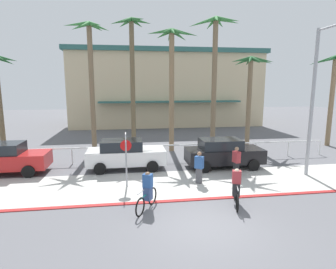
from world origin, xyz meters
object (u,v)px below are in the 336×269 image
object	(u,v)px
cyclist_black_0	(236,188)
pedestrian_0	(199,169)
pedestrian_1	(236,163)
palm_tree_2	(90,59)
palm_tree_5	(215,55)
palm_tree_7	(334,78)
palm_tree_3	(132,56)
stop_sign_bike_lane	(126,152)
car_red_0	(4,158)
cyclist_teal_1	(147,192)
car_white_1	(125,154)
streetlight_curb	(316,95)
palm_tree_4	(172,61)
car_black_2	(223,153)
palm_tree_6	(250,76)

from	to	relation	value
cyclist_black_0	pedestrian_0	bearing A→B (deg)	108.12
pedestrian_1	palm_tree_2	bearing A→B (deg)	136.66
palm_tree_5	palm_tree_7	distance (m)	9.72
palm_tree_3	palm_tree_7	size ratio (longest dim) A/B	1.39
stop_sign_bike_lane	car_red_0	size ratio (longest dim) A/B	0.58
cyclist_teal_1	pedestrian_1	bearing A→B (deg)	33.32
palm_tree_3	car_white_1	bearing A→B (deg)	-95.76
streetlight_curb	car_white_1	world-z (taller)	streetlight_curb
streetlight_curb	car_red_0	distance (m)	16.60
car_white_1	pedestrian_1	xyz separation A→B (m)	(5.73, -2.27, -0.14)
stop_sign_bike_lane	streetlight_curb	xyz separation A→B (m)	(9.51, 0.13, 2.60)
cyclist_black_0	streetlight_curb	bearing A→B (deg)	28.50
palm_tree_4	car_black_2	distance (m)	7.59
palm_tree_7	palm_tree_3	bearing A→B (deg)	171.82
car_black_2	pedestrian_1	distance (m)	1.73
cyclist_teal_1	pedestrian_1	size ratio (longest dim) A/B	1.01
palm_tree_5	cyclist_black_0	xyz separation A→B (m)	(-1.96, -9.41, -6.12)
palm_tree_4	pedestrian_0	bearing A→B (deg)	-88.47
streetlight_curb	car_black_2	size ratio (longest dim) A/B	1.70
pedestrian_1	car_red_0	bearing A→B (deg)	169.33
pedestrian_1	pedestrian_0	bearing A→B (deg)	-162.27
pedestrian_0	pedestrian_1	size ratio (longest dim) A/B	0.99
stop_sign_bike_lane	palm_tree_3	xyz separation A→B (m)	(0.57, 9.17, 5.22)
palm_tree_2	car_black_2	distance (m)	11.45
streetlight_curb	pedestrian_0	world-z (taller)	streetlight_curb
palm_tree_3	car_black_2	distance (m)	10.38
palm_tree_5	pedestrian_1	bearing A→B (deg)	-95.92
car_black_2	cyclist_black_0	xyz separation A→B (m)	(-1.22, -5.02, -0.18)
palm_tree_6	car_white_1	xyz separation A→B (m)	(-9.55, -4.93, -4.53)
cyclist_teal_1	stop_sign_bike_lane	bearing A→B (deg)	107.00
palm_tree_4	palm_tree_6	distance (m)	6.32
car_red_0	cyclist_black_0	xyz separation A→B (m)	(10.84, -5.59, -0.18)
car_black_2	pedestrian_1	xyz separation A→B (m)	(0.10, -1.72, -0.14)
car_black_2	cyclist_teal_1	xyz separation A→B (m)	(-4.77, -4.93, -0.18)
palm_tree_2	car_red_0	xyz separation A→B (m)	(-4.09, -5.33, -5.71)
palm_tree_2	palm_tree_5	bearing A→B (deg)	-9.83
palm_tree_2	pedestrian_1	bearing A→B (deg)	-43.34
palm_tree_5	pedestrian_1	distance (m)	8.65
palm_tree_2	palm_tree_3	world-z (taller)	palm_tree_3
stop_sign_bike_lane	pedestrian_0	distance (m)	3.62
palm_tree_4	pedestrian_1	world-z (taller)	palm_tree_4
stop_sign_bike_lane	cyclist_teal_1	xyz separation A→B (m)	(0.79, -2.58, -0.98)
palm_tree_7	cyclist_teal_1	world-z (taller)	palm_tree_7
palm_tree_2	car_black_2	size ratio (longest dim) A/B	2.08
car_white_1	cyclist_teal_1	world-z (taller)	car_white_1
palm_tree_2	car_red_0	world-z (taller)	palm_tree_2
palm_tree_6	car_red_0	size ratio (longest dim) A/B	1.57
cyclist_black_0	cyclist_teal_1	bearing A→B (deg)	178.54
palm_tree_7	car_black_2	bearing A→B (deg)	-155.88
palm_tree_3	car_red_0	distance (m)	11.20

